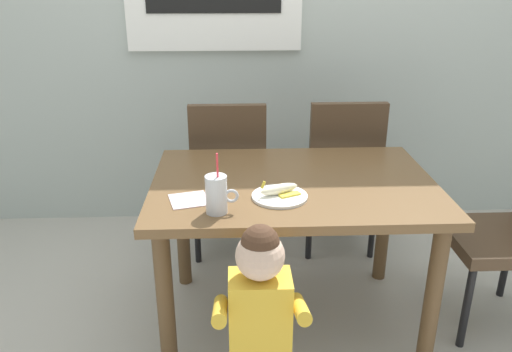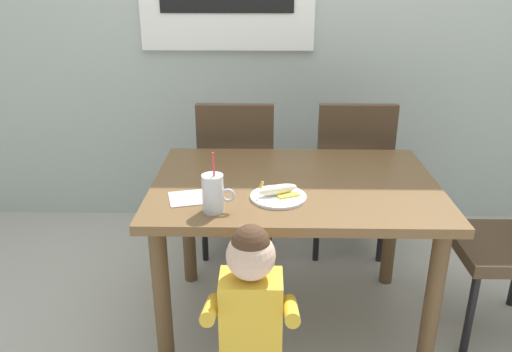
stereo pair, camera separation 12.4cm
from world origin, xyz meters
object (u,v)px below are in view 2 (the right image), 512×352
(milk_cup, at_px, (213,195))
(peeled_banana, at_px, (279,190))
(paper_napkin, at_px, (188,198))
(toddler_standing, at_px, (251,305))
(dining_table, at_px, (294,204))
(snack_plate, at_px, (278,197))
(dining_chair_left, at_px, (237,170))
(dining_chair_right, at_px, (350,170))

(milk_cup, distance_m, peeled_banana, 0.29)
(peeled_banana, height_order, paper_napkin, peeled_banana)
(toddler_standing, relative_size, milk_cup, 3.34)
(dining_table, height_order, snack_plate, snack_plate)
(dining_chair_left, relative_size, peeled_banana, 5.46)
(dining_chair_right, xyz_separation_m, paper_napkin, (-0.81, -0.88, 0.21))
(milk_cup, xyz_separation_m, snack_plate, (0.25, 0.12, -0.06))
(dining_table, xyz_separation_m, dining_chair_right, (0.36, 0.69, -0.10))
(dining_table, bearing_deg, peeled_banana, -114.50)
(dining_chair_left, relative_size, toddler_standing, 1.15)
(snack_plate, relative_size, peeled_banana, 1.31)
(toddler_standing, height_order, milk_cup, milk_cup)
(toddler_standing, relative_size, paper_napkin, 5.59)
(snack_plate, distance_m, paper_napkin, 0.37)
(dining_chair_right, relative_size, snack_plate, 4.17)
(dining_chair_right, xyz_separation_m, milk_cup, (-0.69, -0.99, 0.28))
(dining_chair_left, height_order, milk_cup, milk_cup)
(dining_chair_right, relative_size, toddler_standing, 1.15)
(peeled_banana, bearing_deg, snack_plate, -94.56)
(dining_chair_left, xyz_separation_m, paper_napkin, (-0.15, -0.87, 0.21))
(dining_table, bearing_deg, dining_chair_right, 62.06)
(dining_table, relative_size, snack_plate, 5.45)
(dining_chair_right, xyz_separation_m, peeled_banana, (-0.44, -0.85, 0.24))
(dining_chair_left, distance_m, milk_cup, 1.02)
(milk_cup, bearing_deg, dining_chair_right, 55.03)
(dining_chair_right, xyz_separation_m, toddler_standing, (-0.54, -1.28, -0.02))
(dining_chair_left, xyz_separation_m, milk_cup, (-0.03, -0.98, 0.28))
(dining_table, xyz_separation_m, toddler_standing, (-0.18, -0.59, -0.12))
(toddler_standing, bearing_deg, paper_napkin, 123.96)
(milk_cup, relative_size, snack_plate, 1.09)
(milk_cup, bearing_deg, peeled_banana, 28.65)
(toddler_standing, distance_m, snack_plate, 0.48)
(dining_table, distance_m, peeled_banana, 0.23)
(dining_table, height_order, dining_chair_left, dining_chair_left)
(milk_cup, bearing_deg, snack_plate, 26.29)
(dining_chair_right, distance_m, toddler_standing, 1.39)
(milk_cup, bearing_deg, toddler_standing, -62.04)
(milk_cup, bearing_deg, dining_chair_left, 88.11)
(dining_chair_left, bearing_deg, peeled_banana, 104.73)
(toddler_standing, distance_m, paper_napkin, 0.53)
(dining_chair_left, relative_size, snack_plate, 4.17)
(dining_chair_left, xyz_separation_m, dining_chair_right, (0.66, 0.01, 0.00))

